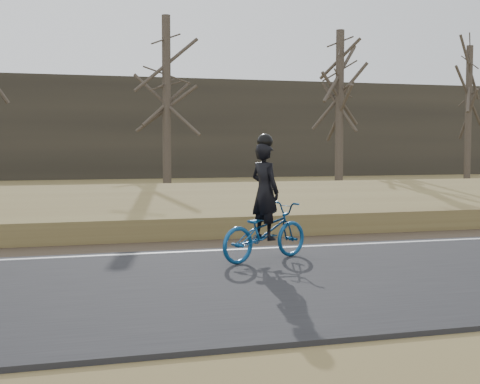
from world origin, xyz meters
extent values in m
cube|color=olive|center=(0.00, 4.20, 0.22)|extent=(120.00, 5.00, 0.44)
cube|color=slate|center=(0.00, 8.00, 0.23)|extent=(120.00, 3.00, 0.45)
cube|color=black|center=(0.00, 8.00, 0.52)|extent=(120.00, 2.40, 0.14)
cube|color=brown|center=(0.00, 7.28, 0.67)|extent=(120.00, 0.07, 0.15)
cube|color=brown|center=(0.00, 8.72, 0.67)|extent=(120.00, 0.07, 0.15)
cube|color=#383328|center=(0.00, 30.00, 3.00)|extent=(120.00, 4.00, 6.00)
imported|color=navy|center=(4.47, -1.00, 0.54)|extent=(1.91, 1.33, 0.95)
imported|color=black|center=(4.47, -1.00, 1.21)|extent=(0.59, 0.69, 1.61)
sphere|color=black|center=(4.47, -1.00, 2.04)|extent=(0.26, 0.26, 0.26)
cylinder|color=#4F463A|center=(5.80, 16.25, 3.67)|extent=(0.36, 0.36, 7.35)
cylinder|color=#4F463A|center=(13.24, 15.39, 3.48)|extent=(0.36, 0.36, 6.95)
cylinder|color=#4F463A|center=(22.37, 19.20, 3.60)|extent=(0.36, 0.36, 7.20)
camera|label=1|loc=(1.03, -11.49, 1.97)|focal=50.00mm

